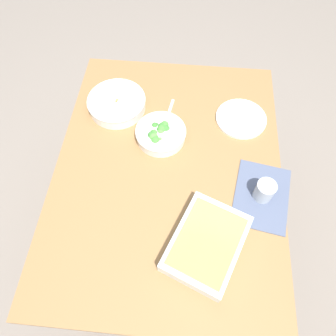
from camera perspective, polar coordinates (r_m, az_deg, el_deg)
name	(u,v)px	position (r m, az deg, el deg)	size (l,w,h in m)	color
ground_plane	(168,230)	(1.93, 0.00, -11.17)	(6.00, 6.00, 0.00)	slate
dining_table	(168,179)	(1.34, 0.00, -1.95)	(1.20, 0.90, 0.74)	olive
placemat	(262,196)	(1.25, 16.53, -4.81)	(0.28, 0.20, 0.00)	#4C5670
stew_bowl	(117,103)	(1.44, -9.23, 11.51)	(0.26, 0.26, 0.06)	white
broccoli_bowl	(161,133)	(1.32, -1.36, 6.27)	(0.21, 0.21, 0.07)	white
baking_dish	(207,243)	(1.11, 6.99, -13.33)	(0.36, 0.32, 0.06)	silver
drink_cup	(264,191)	(1.22, 16.95, -4.07)	(0.07, 0.07, 0.08)	#B2BCC6
side_plate	(241,119)	(1.43, 13.04, 8.68)	(0.22, 0.22, 0.01)	white
spoon_by_stew	(120,114)	(1.43, -8.58, 9.61)	(0.17, 0.10, 0.01)	silver
spoon_by_broccoli	(167,118)	(1.40, -0.18, 8.94)	(0.18, 0.05, 0.01)	silver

